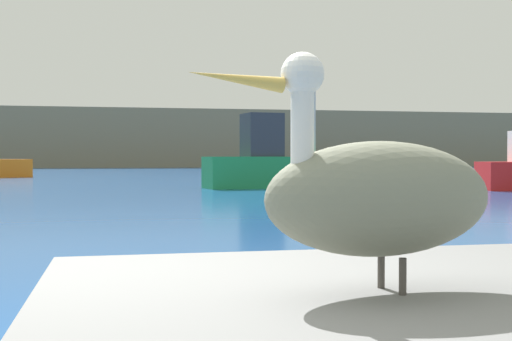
{
  "coord_description": "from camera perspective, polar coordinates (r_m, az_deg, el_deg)",
  "views": [
    {
      "loc": [
        0.15,
        -3.43,
        1.27
      ],
      "look_at": [
        5.11,
        20.58,
        0.76
      ],
      "focal_mm": 46.9,
      "sensor_mm": 36.0,
      "label": 1
    }
  ],
  "objects": [
    {
      "name": "hillside_backdrop",
      "position": [
        84.93,
        -11.77,
        2.63
      ],
      "size": [
        140.0,
        14.81,
        6.89
      ],
      "primitive_type": "cube",
      "color": "#7F755B",
      "rests_on": "ground"
    },
    {
      "name": "pelican",
      "position": [
        2.71,
        10.35,
        -2.04
      ],
      "size": [
        1.33,
        0.61,
        0.94
      ],
      "rotation": [
        0.0,
        0.0,
        -2.97
      ],
      "color": "gray",
      "rests_on": "pier_dock"
    },
    {
      "name": "fishing_boat_green",
      "position": [
        27.3,
        1.42,
        0.58
      ],
      "size": [
        5.99,
        2.45,
        4.89
      ],
      "rotation": [
        0.0,
        0.0,
        0.14
      ],
      "color": "#1E8C4C",
      "rests_on": "ground"
    }
  ]
}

